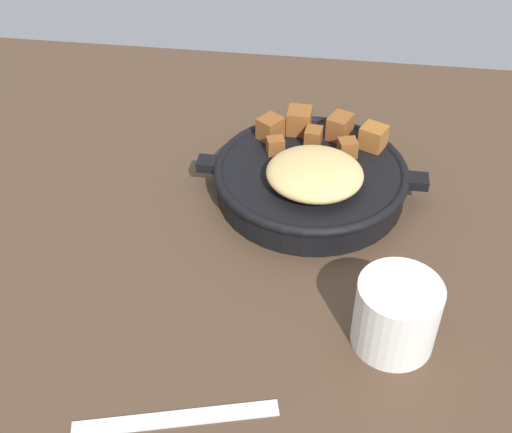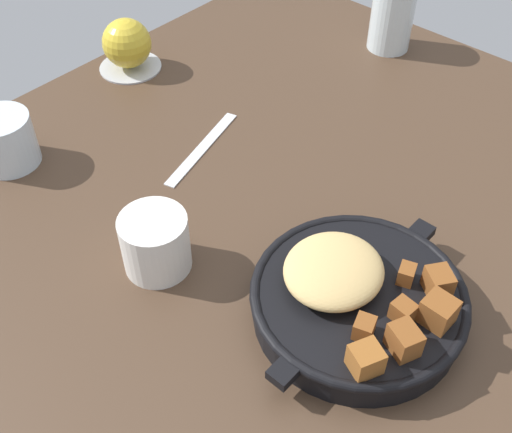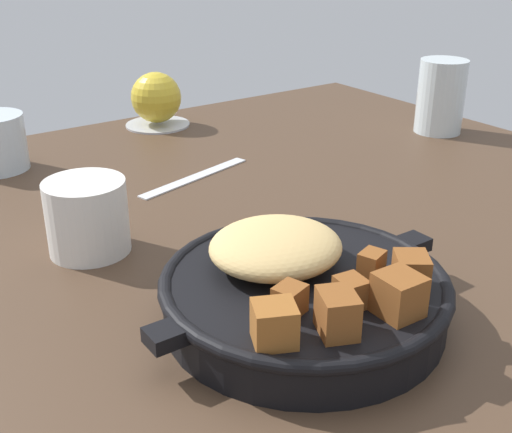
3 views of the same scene
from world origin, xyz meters
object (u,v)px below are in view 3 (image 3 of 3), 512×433
(butter_knife, at_px, (195,177))
(red_apple, at_px, (156,97))
(cast_iron_skillet, at_px, (302,288))
(ceramic_mug_white, at_px, (87,217))
(water_glass_tall, at_px, (441,96))

(butter_knife, bearing_deg, red_apple, 58.48)
(red_apple, relative_size, butter_knife, 0.44)
(cast_iron_skillet, bearing_deg, ceramic_mug_white, 113.86)
(red_apple, bearing_deg, water_glass_tall, -39.46)
(water_glass_tall, bearing_deg, red_apple, 140.54)
(cast_iron_skillet, relative_size, red_apple, 3.51)
(cast_iron_skillet, xyz_separation_m, butter_knife, (0.09, 0.33, -0.03))
(water_glass_tall, bearing_deg, butter_knife, 174.28)
(ceramic_mug_white, bearing_deg, cast_iron_skillet, -66.14)
(ceramic_mug_white, xyz_separation_m, water_glass_tall, (0.60, 0.07, 0.02))
(ceramic_mug_white, bearing_deg, water_glass_tall, 7.02)
(cast_iron_skillet, bearing_deg, water_glass_tall, 29.92)
(red_apple, relative_size, ceramic_mug_white, 1.00)
(butter_knife, bearing_deg, ceramic_mug_white, -163.61)
(ceramic_mug_white, relative_size, water_glass_tall, 0.72)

